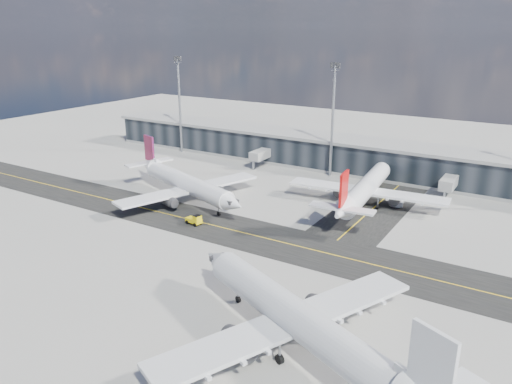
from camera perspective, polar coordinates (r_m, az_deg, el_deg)
ground at (r=92.81m, az=-3.51°, el=-5.32°), size 300.00×300.00×0.00m
taxiway_lanes at (r=99.23m, az=1.90°, el=-3.67°), size 180.00×63.00×0.03m
terminal_concourse at (r=137.65m, az=9.69°, el=4.21°), size 152.00×19.80×8.80m
floodlight_masts at (r=129.01m, az=8.76°, el=8.54°), size 102.50×0.70×28.90m
airliner_af at (r=112.46m, az=-8.04°, el=1.00°), size 39.42×34.04×12.01m
airliner_redtail at (r=109.93m, az=12.36°, el=0.35°), size 34.91×40.89×12.10m
airliner_near at (r=61.02m, az=5.05°, el=-14.48°), size 41.70×36.00×12.95m
baggage_tug at (r=99.18m, az=-7.01°, el=-3.16°), size 3.58×2.19×2.11m
service_van at (r=114.02m, az=15.86°, el=-0.95°), size 3.69×6.48×1.71m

